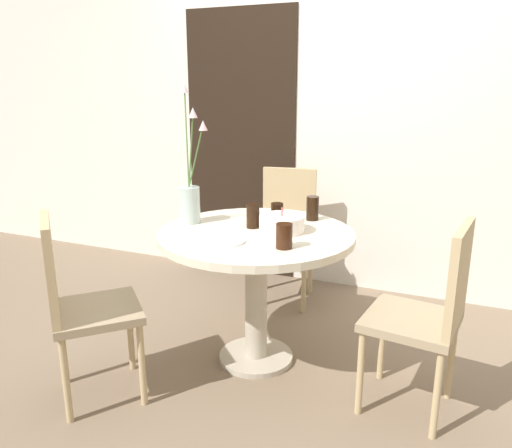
% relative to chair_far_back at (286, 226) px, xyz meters
% --- Properties ---
extents(ground_plane, '(16.00, 16.00, 0.00)m').
position_rel_chair_far_back_xyz_m(ground_plane, '(0.15, -0.90, -0.53)').
color(ground_plane, '#7A6651').
extents(wall_back, '(8.00, 0.05, 2.60)m').
position_rel_chair_far_back_xyz_m(wall_back, '(0.15, 0.40, 0.77)').
color(wall_back, silver).
rests_on(wall_back, ground_plane).
extents(doorway_panel, '(0.90, 0.01, 2.05)m').
position_rel_chair_far_back_xyz_m(doorway_panel, '(-0.52, 0.37, 0.50)').
color(doorway_panel, black).
rests_on(doorway_panel, ground_plane).
extents(dining_table, '(1.03, 1.03, 0.75)m').
position_rel_chair_far_back_xyz_m(dining_table, '(0.15, -0.90, 0.08)').
color(dining_table, beige).
rests_on(dining_table, ground_plane).
extents(chair_far_back, '(0.46, 0.46, 0.93)m').
position_rel_chair_far_back_xyz_m(chair_far_back, '(0.00, 0.00, 0.00)').
color(chair_far_back, '#9E896B').
rests_on(chair_far_back, ground_plane).
extents(chair_near_front, '(0.57, 0.57, 0.93)m').
position_rel_chair_far_back_xyz_m(chair_near_front, '(-0.49, -1.55, 0.00)').
color(chair_near_front, '#9E896B').
rests_on(chair_near_front, ground_plane).
extents(chair_right_flank, '(0.45, 0.45, 0.93)m').
position_rel_chair_far_back_xyz_m(chair_right_flank, '(1.05, -1.02, 0.00)').
color(chair_right_flank, '#9E896B').
rests_on(chair_right_flank, ground_plane).
extents(birthday_cake, '(0.24, 0.24, 0.13)m').
position_rel_chair_far_back_xyz_m(birthday_cake, '(0.27, -0.85, 0.27)').
color(birthday_cake, white).
rests_on(birthday_cake, dining_table).
extents(flower_vase, '(0.24, 0.21, 0.75)m').
position_rel_chair_far_back_xyz_m(flower_vase, '(-0.26, -0.88, 0.39)').
color(flower_vase, '#B2C6C1').
rests_on(flower_vase, dining_table).
extents(side_plate, '(0.17, 0.17, 0.01)m').
position_rel_chair_far_back_xyz_m(side_plate, '(0.09, -1.13, 0.23)').
color(side_plate, white).
rests_on(side_plate, dining_table).
extents(drink_glass_0, '(0.08, 0.08, 0.12)m').
position_rel_chair_far_back_xyz_m(drink_glass_0, '(0.37, -1.10, 0.28)').
color(drink_glass_0, '#33190C').
rests_on(drink_glass_0, dining_table).
extents(drink_glass_1, '(0.07, 0.07, 0.13)m').
position_rel_chair_far_back_xyz_m(drink_glass_1, '(0.10, -0.84, 0.29)').
color(drink_glass_1, black).
rests_on(drink_glass_1, dining_table).
extents(drink_glass_2, '(0.07, 0.07, 0.10)m').
position_rel_chair_far_back_xyz_m(drink_glass_2, '(0.17, -0.66, 0.28)').
color(drink_glass_2, black).
rests_on(drink_glass_2, dining_table).
extents(drink_glass_3, '(0.07, 0.07, 0.14)m').
position_rel_chair_far_back_xyz_m(drink_glass_3, '(0.35, -0.56, 0.29)').
color(drink_glass_3, black).
rests_on(drink_glass_3, dining_table).
extents(drink_glass_4, '(0.07, 0.07, 0.11)m').
position_rel_chair_far_back_xyz_m(drink_glass_4, '(0.07, -0.76, 0.28)').
color(drink_glass_4, maroon).
rests_on(drink_glass_4, dining_table).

